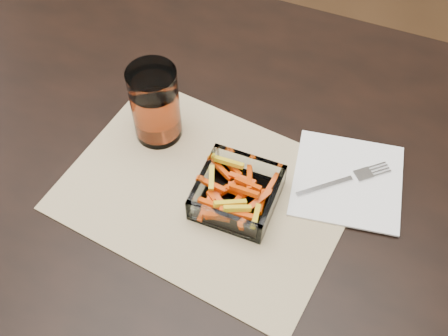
{
  "coord_description": "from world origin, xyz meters",
  "views": [
    {
      "loc": [
        0.29,
        -0.51,
        1.53
      ],
      "look_at": [
        0.09,
        -0.03,
        0.78
      ],
      "focal_mm": 45.0,
      "sensor_mm": 36.0,
      "label": 1
    }
  ],
  "objects_px": {
    "glass_bowl": "(237,194)",
    "tumbler": "(155,106)",
    "fork": "(347,179)",
    "dining_table": "(184,180)"
  },
  "relations": [
    {
      "from": "glass_bowl",
      "to": "fork",
      "type": "relative_size",
      "value": 0.92
    },
    {
      "from": "tumbler",
      "to": "fork",
      "type": "height_order",
      "value": "tumbler"
    },
    {
      "from": "tumbler",
      "to": "glass_bowl",
      "type": "bearing_deg",
      "value": -24.87
    },
    {
      "from": "glass_bowl",
      "to": "fork",
      "type": "bearing_deg",
      "value": 33.49
    },
    {
      "from": "tumbler",
      "to": "fork",
      "type": "distance_m",
      "value": 0.34
    },
    {
      "from": "tumbler",
      "to": "fork",
      "type": "xyz_separation_m",
      "value": [
        0.33,
        0.02,
        -0.06
      ]
    },
    {
      "from": "glass_bowl",
      "to": "tumbler",
      "type": "distance_m",
      "value": 0.2
    },
    {
      "from": "glass_bowl",
      "to": "fork",
      "type": "distance_m",
      "value": 0.19
    },
    {
      "from": "fork",
      "to": "dining_table",
      "type": "bearing_deg",
      "value": -122.87
    },
    {
      "from": "glass_bowl",
      "to": "tumbler",
      "type": "xyz_separation_m",
      "value": [
        -0.18,
        0.08,
        0.05
      ]
    }
  ]
}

